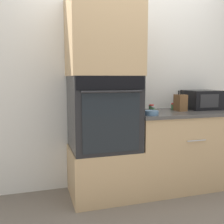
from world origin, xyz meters
name	(u,v)px	position (x,y,z in m)	size (l,w,h in m)	color
ground_plane	(145,203)	(0.00, 0.00, 0.00)	(12.00, 12.00, 0.00)	#6B6056
wall_back	(125,79)	(0.00, 0.63, 1.25)	(8.00, 0.05, 2.50)	silver
oven_cabinet_base	(104,172)	(-0.35, 0.30, 0.26)	(0.71, 0.60, 0.52)	tan
wall_oven	(103,113)	(-0.35, 0.30, 0.90)	(0.68, 0.64, 0.76)	black
oven_cabinet_upper	(103,36)	(-0.35, 0.30, 1.68)	(0.71, 0.60, 0.79)	tan
counter_unit	(180,149)	(0.57, 0.30, 0.44)	(1.16, 0.63, 0.89)	tan
microwave	(202,100)	(0.92, 0.41, 1.00)	(0.40, 0.35, 0.23)	black
knife_block	(180,103)	(0.57, 0.33, 0.98)	(0.10, 0.15, 0.23)	brown
bowl	(151,113)	(0.11, 0.12, 0.91)	(0.15, 0.15, 0.05)	#517599
condiment_jar_near	(173,106)	(0.55, 0.45, 0.92)	(0.06, 0.06, 0.08)	#427047
condiment_jar_mid	(151,108)	(0.25, 0.42, 0.92)	(0.06, 0.06, 0.07)	#427047
condiment_jar_far	(153,109)	(0.23, 0.33, 0.92)	(0.04, 0.04, 0.06)	#427047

